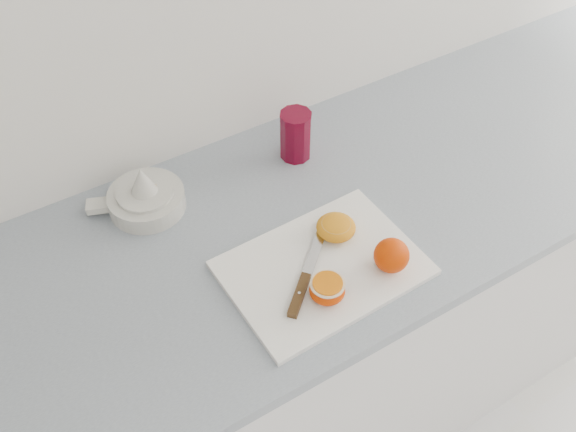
{
  "coord_description": "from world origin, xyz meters",
  "views": [
    {
      "loc": [
        -0.63,
        0.95,
        1.85
      ],
      "look_at": [
        -0.2,
        1.66,
        0.96
      ],
      "focal_mm": 40.0,
      "sensor_mm": 36.0,
      "label": 1
    }
  ],
  "objects": [
    {
      "name": "whole_orange",
      "position": [
        -0.08,
        1.5,
        0.94
      ],
      "size": [
        0.07,
        0.07,
        0.07
      ],
      "color": "#CC4900",
      "rests_on": "cutting_board"
    },
    {
      "name": "paring_knife",
      "position": [
        -0.25,
        1.54,
        0.91
      ],
      "size": [
        0.17,
        0.16,
        0.01
      ],
      "color": "#4A2D15",
      "rests_on": "cutting_board"
    },
    {
      "name": "cutting_board",
      "position": [
        -0.18,
        1.56,
        0.9
      ],
      "size": [
        0.37,
        0.27,
        0.01
      ],
      "primitive_type": "cube",
      "rotation": [
        0.0,
        0.0,
        0.03
      ],
      "color": "white",
      "rests_on": "counter"
    },
    {
      "name": "counter",
      "position": [
        -0.21,
        1.7,
        0.45
      ],
      "size": [
        2.54,
        0.64,
        0.89
      ],
      "color": "white",
      "rests_on": "ground"
    },
    {
      "name": "squeezed_shell",
      "position": [
        -0.12,
        1.62,
        0.92
      ],
      "size": [
        0.08,
        0.08,
        0.03
      ],
      "color": "orange",
      "rests_on": "cutting_board"
    },
    {
      "name": "red_tumbler",
      "position": [
        -0.06,
        1.87,
        0.94
      ],
      "size": [
        0.07,
        0.07,
        0.12
      ],
      "color": "maroon",
      "rests_on": "counter"
    },
    {
      "name": "half_orange",
      "position": [
        -0.22,
        1.5,
        0.92
      ],
      "size": [
        0.06,
        0.06,
        0.04
      ],
      "color": "#CC4900",
      "rests_on": "cutting_board"
    },
    {
      "name": "citrus_juicer",
      "position": [
        -0.4,
        1.89,
        0.92
      ],
      "size": [
        0.2,
        0.16,
        0.11
      ],
      "color": "silver",
      "rests_on": "counter"
    }
  ]
}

